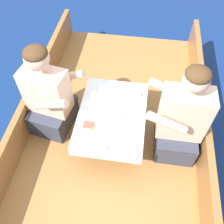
# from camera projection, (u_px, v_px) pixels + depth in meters

# --- Properties ---
(ground_plane) EXTENTS (60.00, 60.00, 0.00)m
(ground_plane) POSITION_uv_depth(u_px,v_px,m) (114.00, 137.00, 2.86)
(ground_plane) COLOR navy
(boat_deck) EXTENTS (1.79, 3.10, 0.27)m
(boat_deck) POSITION_uv_depth(u_px,v_px,m) (114.00, 130.00, 2.76)
(boat_deck) COLOR #9E6B38
(boat_deck) RESTS_ON ground_plane
(gunwale_port) EXTENTS (0.06, 3.10, 0.34)m
(gunwale_port) POSITION_uv_depth(u_px,v_px,m) (32.00, 104.00, 2.59)
(gunwale_port) COLOR #936033
(gunwale_port) RESTS_ON boat_deck
(gunwale_starboard) EXTENTS (0.06, 3.10, 0.34)m
(gunwale_starboard) POSITION_uv_depth(u_px,v_px,m) (201.00, 124.00, 2.44)
(gunwale_starboard) COLOR #936033
(gunwale_starboard) RESTS_ON boat_deck
(cockpit_table) EXTENTS (0.61, 0.84, 0.35)m
(cockpit_table) POSITION_uv_depth(u_px,v_px,m) (112.00, 116.00, 2.31)
(cockpit_table) COLOR #B2B2B7
(cockpit_table) RESTS_ON boat_deck
(person_port) EXTENTS (0.57, 0.52, 0.98)m
(person_port) POSITION_uv_depth(u_px,v_px,m) (49.00, 98.00, 2.34)
(person_port) COLOR #333847
(person_port) RESTS_ON boat_deck
(person_starboard) EXTENTS (0.52, 0.44, 1.01)m
(person_starboard) POSITION_uv_depth(u_px,v_px,m) (180.00, 121.00, 2.16)
(person_starboard) COLOR #333847
(person_starboard) RESTS_ON boat_deck
(plate_sandwich) EXTENTS (0.18, 0.18, 0.01)m
(plate_sandwich) POSITION_uv_depth(u_px,v_px,m) (88.00, 128.00, 2.18)
(plate_sandwich) COLOR white
(plate_sandwich) RESTS_ON cockpit_table
(plate_bread) EXTENTS (0.19, 0.19, 0.01)m
(plate_bread) POSITION_uv_depth(u_px,v_px,m) (112.00, 92.00, 2.44)
(plate_bread) COLOR white
(plate_bread) RESTS_ON cockpit_table
(sandwich) EXTENTS (0.10, 0.09, 0.05)m
(sandwich) POSITION_uv_depth(u_px,v_px,m) (88.00, 126.00, 2.16)
(sandwich) COLOR tan
(sandwich) RESTS_ON plate_sandwich
(bowl_port_near) EXTENTS (0.12, 0.12, 0.04)m
(bowl_port_near) POSITION_uv_depth(u_px,v_px,m) (135.00, 94.00, 2.40)
(bowl_port_near) COLOR white
(bowl_port_near) RESTS_ON cockpit_table
(bowl_starboard_near) EXTENTS (0.13, 0.13, 0.04)m
(bowl_starboard_near) POSITION_uv_depth(u_px,v_px,m) (116.00, 118.00, 2.23)
(bowl_starboard_near) COLOR white
(bowl_starboard_near) RESTS_ON cockpit_table
(coffee_cup_port) EXTENTS (0.10, 0.07, 0.06)m
(coffee_cup_port) POSITION_uv_depth(u_px,v_px,m) (126.00, 107.00, 2.28)
(coffee_cup_port) COLOR white
(coffee_cup_port) RESTS_ON cockpit_table
(coffee_cup_starboard) EXTENTS (0.09, 0.06, 0.05)m
(coffee_cup_starboard) POSITION_uv_depth(u_px,v_px,m) (120.00, 139.00, 2.08)
(coffee_cup_starboard) COLOR white
(coffee_cup_starboard) RESTS_ON cockpit_table
(coffee_cup_center) EXTENTS (0.10, 0.08, 0.07)m
(coffee_cup_center) POSITION_uv_depth(u_px,v_px,m) (94.00, 97.00, 2.36)
(coffee_cup_center) COLOR white
(coffee_cup_center) RESTS_ON cockpit_table
(tin_can) EXTENTS (0.07, 0.07, 0.05)m
(tin_can) POSITION_uv_depth(u_px,v_px,m) (104.00, 146.00, 2.04)
(tin_can) COLOR silver
(tin_can) RESTS_ON cockpit_table
(utensil_spoon_starboard) EXTENTS (0.04, 0.17, 0.01)m
(utensil_spoon_starboard) POSITION_uv_depth(u_px,v_px,m) (138.00, 108.00, 2.32)
(utensil_spoon_starboard) COLOR silver
(utensil_spoon_starboard) RESTS_ON cockpit_table
(utensil_spoon_port) EXTENTS (0.17, 0.03, 0.01)m
(utensil_spoon_port) POSITION_uv_depth(u_px,v_px,m) (130.00, 121.00, 2.22)
(utensil_spoon_port) COLOR silver
(utensil_spoon_port) RESTS_ON cockpit_table
(utensil_knife_starboard) EXTENTS (0.15, 0.11, 0.00)m
(utensil_knife_starboard) POSITION_uv_depth(u_px,v_px,m) (109.00, 138.00, 2.12)
(utensil_knife_starboard) COLOR silver
(utensil_knife_starboard) RESTS_ON cockpit_table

